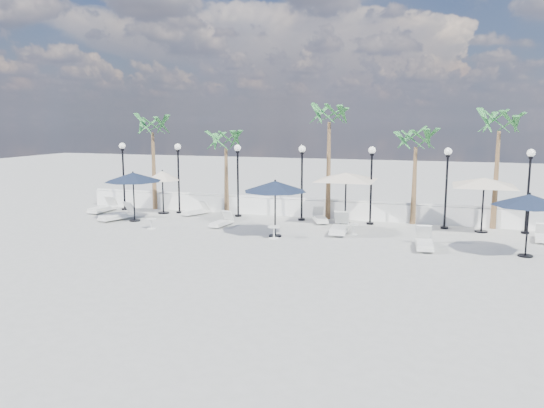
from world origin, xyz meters
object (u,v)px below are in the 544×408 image
(lounger_7, at_px, (542,236))
(parasol_cream_sq_b, at_px, (484,178))
(lounger_2, at_px, (118,215))
(parasol_navy_mid, at_px, (275,187))
(parasol_cream_small, at_px, (162,176))
(lounger_3, at_px, (222,222))
(lounger_0, at_px, (103,208))
(lounger_5, at_px, (320,218))
(parasol_navy_right, at_px, (529,200))
(lounger_1, at_px, (196,211))
(lounger_4, at_px, (339,227))
(parasol_cream_sq_a, at_px, (346,173))
(lounger_6, at_px, (424,242))
(parasol_navy_left, at_px, (133,177))

(lounger_7, bearing_deg, parasol_cream_sq_b, 161.26)
(lounger_2, height_order, parasol_navy_mid, parasol_navy_mid)
(lounger_2, height_order, parasol_cream_small, parasol_cream_small)
(lounger_3, height_order, parasol_cream_sq_b, parasol_cream_sq_b)
(lounger_0, relative_size, lounger_7, 1.19)
(lounger_5, distance_m, parasol_cream_small, 9.02)
(lounger_0, distance_m, parasol_navy_mid, 11.60)
(lounger_0, xyz_separation_m, lounger_7, (22.13, -0.33, -0.05))
(lounger_2, xyz_separation_m, parasol_navy_right, (18.95, -1.62, 1.89))
(lounger_2, bearing_deg, lounger_1, 58.40)
(lounger_4, xyz_separation_m, parasol_cream_sq_a, (-0.14, 2.26, 2.27))
(lounger_6, distance_m, parasol_cream_sq_a, 6.12)
(lounger_2, distance_m, lounger_7, 20.04)
(parasol_cream_small, bearing_deg, parasol_cream_sq_b, 0.26)
(lounger_0, distance_m, lounger_6, 17.72)
(lounger_1, xyz_separation_m, parasol_cream_sq_b, (14.47, -0.02, 2.30))
(lounger_3, height_order, lounger_5, lounger_5)
(lounger_0, relative_size, parasol_cream_sq_b, 0.37)
(lounger_3, relative_size, parasol_navy_mid, 0.59)
(lounger_7, distance_m, parasol_navy_mid, 11.58)
(lounger_5, xyz_separation_m, parasol_cream_sq_a, (1.27, -0.02, 2.33))
(parasol_navy_left, bearing_deg, parasol_navy_right, -5.26)
(parasol_cream_sq_a, bearing_deg, lounger_2, -167.21)
(lounger_6, relative_size, parasol_navy_left, 0.71)
(parasol_cream_sq_a, bearing_deg, lounger_6, -46.09)
(lounger_0, bearing_deg, parasol_cream_small, 13.08)
(parasol_navy_right, distance_m, parasol_cream_sq_a, 8.71)
(lounger_6, bearing_deg, parasol_cream_sq_a, 128.96)
(lounger_5, bearing_deg, lounger_0, 161.50)
(lounger_3, distance_m, lounger_5, 4.97)
(lounger_7, distance_m, parasol_navy_left, 19.18)
(lounger_3, relative_size, lounger_6, 0.82)
(lounger_3, xyz_separation_m, parasol_cream_small, (-4.50, 2.35, 1.86))
(parasol_navy_mid, xyz_separation_m, parasol_navy_right, (10.06, -0.41, -0.09))
(lounger_5, relative_size, parasol_navy_left, 0.63)
(lounger_6, height_order, parasol_cream_sq_b, parasol_cream_sq_b)
(lounger_6, distance_m, parasol_navy_right, 4.14)
(lounger_5, bearing_deg, parasol_navy_right, -47.81)
(parasol_navy_right, bearing_deg, lounger_0, 170.92)
(lounger_5, distance_m, parasol_navy_mid, 4.46)
(lounger_2, bearing_deg, lounger_6, 13.51)
(lounger_1, distance_m, lounger_6, 12.78)
(parasol_navy_mid, bearing_deg, parasol_navy_right, -2.32)
(parasol_cream_sq_a, height_order, parasol_cream_small, parasol_cream_sq_a)
(parasol_cream_sq_a, bearing_deg, lounger_7, -7.63)
(lounger_6, bearing_deg, parasol_cream_sq_b, 54.88)
(parasol_cream_sq_a, xyz_separation_m, parasol_cream_sq_b, (6.31, 0.00, -0.04))
(lounger_6, xyz_separation_m, parasol_cream_sq_a, (-3.93, 4.09, 2.29))
(lounger_6, relative_size, parasol_cream_sq_b, 0.38)
(parasol_navy_left, bearing_deg, parasol_cream_sq_a, 13.76)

